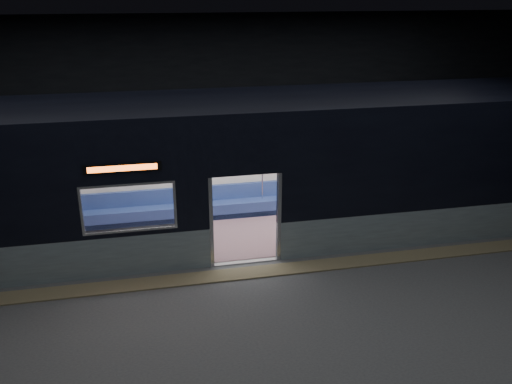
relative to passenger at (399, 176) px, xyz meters
name	(u,v)px	position (x,y,z in m)	size (l,w,h in m)	color
station_floor	(256,287)	(-4.80, -3.55, -0.85)	(24.00, 14.00, 0.01)	#47494C
station_envelope	(255,108)	(-4.80, -3.55, 2.82)	(24.00, 14.00, 5.00)	black
tactile_strip	(250,273)	(-4.80, -3.00, -0.83)	(22.80, 0.50, 0.03)	#8C7F59
metro_car	(233,163)	(-4.80, -1.00, 1.00)	(18.00, 3.04, 3.35)	#92A7AE
passenger	(399,176)	(0.00, 0.00, 0.00)	(0.44, 0.75, 1.47)	black
handbag	(404,183)	(0.01, -0.25, -0.14)	(0.31, 0.27, 0.16)	black
transit_map	(403,149)	(0.20, 0.31, 0.65)	(1.05, 0.03, 0.68)	white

